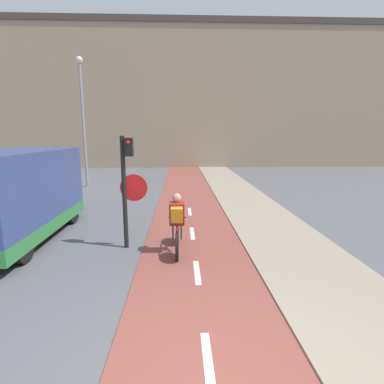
{
  "coord_description": "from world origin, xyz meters",
  "views": [
    {
      "loc": [
        -0.33,
        -2.79,
        2.83
      ],
      "look_at": [
        0.0,
        5.72,
        1.2
      ],
      "focal_mm": 28.0,
      "sensor_mm": 36.0,
      "label": 1
    }
  ],
  "objects_px": {
    "street_lamp_far": "(82,109)",
    "cyclist_near": "(177,224)",
    "traffic_light_pole": "(127,179)",
    "van": "(16,197)"
  },
  "relations": [
    {
      "from": "street_lamp_far",
      "to": "cyclist_near",
      "type": "relative_size",
      "value": 4.04
    },
    {
      "from": "cyclist_near",
      "to": "street_lamp_far",
      "type": "bearing_deg",
      "value": 117.74
    },
    {
      "from": "traffic_light_pole",
      "to": "cyclist_near",
      "type": "xyz_separation_m",
      "value": [
        1.21,
        -0.37,
        -1.05
      ]
    },
    {
      "from": "traffic_light_pole",
      "to": "van",
      "type": "distance_m",
      "value": 3.23
    },
    {
      "from": "traffic_light_pole",
      "to": "van",
      "type": "xyz_separation_m",
      "value": [
        -3.11,
        0.68,
        -0.56
      ]
    },
    {
      "from": "street_lamp_far",
      "to": "cyclist_near",
      "type": "bearing_deg",
      "value": -62.26
    },
    {
      "from": "traffic_light_pole",
      "to": "van",
      "type": "relative_size",
      "value": 0.59
    },
    {
      "from": "van",
      "to": "traffic_light_pole",
      "type": "bearing_deg",
      "value": -12.37
    },
    {
      "from": "street_lamp_far",
      "to": "van",
      "type": "distance_m",
      "value": 9.14
    },
    {
      "from": "van",
      "to": "street_lamp_far",
      "type": "bearing_deg",
      "value": 95.07
    }
  ]
}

